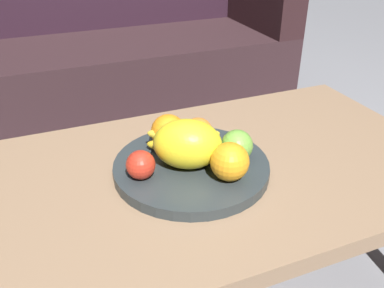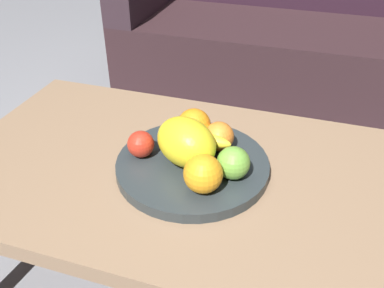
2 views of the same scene
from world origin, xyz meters
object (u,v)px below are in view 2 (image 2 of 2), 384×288
object	(u,v)px
orange_left	(203,174)
apple_front	(141,144)
orange_front	(194,125)
fruit_bowl	(192,166)
melon_large_front	(186,142)
banana_bunch	(196,141)
coffee_table	(201,186)
orange_right	(219,136)
apple_left	(233,163)
couch	(298,39)

from	to	relation	value
orange_left	apple_front	distance (m)	0.19
orange_front	fruit_bowl	bearing A→B (deg)	-75.12
melon_large_front	banana_bunch	bearing A→B (deg)	80.77
coffee_table	orange_front	world-z (taller)	orange_front
coffee_table	banana_bunch	xyz separation A→B (m)	(-0.03, 0.04, 0.10)
melon_large_front	orange_right	xyz separation A→B (m)	(0.06, 0.07, -0.02)
melon_large_front	fruit_bowl	bearing A→B (deg)	16.64
coffee_table	apple_left	distance (m)	0.13
apple_left	banana_bunch	bearing A→B (deg)	148.31
coffee_table	orange_left	size ratio (longest dim) A/B	14.58
banana_bunch	melon_large_front	bearing A→B (deg)	-99.23
apple_left	orange_right	bearing A→B (deg)	121.10
coffee_table	orange_front	xyz separation A→B (m)	(-0.05, 0.09, 0.11)
fruit_bowl	orange_left	xyz separation A→B (m)	(0.05, -0.08, 0.05)
orange_left	orange_right	xyz separation A→B (m)	(-0.01, 0.15, -0.01)
couch	melon_large_front	size ratio (longest dim) A/B	11.33
fruit_bowl	apple_left	world-z (taller)	apple_left
apple_front	banana_bunch	bearing A→B (deg)	24.47
fruit_bowl	melon_large_front	distance (m)	0.07
couch	banana_bunch	world-z (taller)	couch
coffee_table	melon_large_front	size ratio (longest dim) A/B	8.00
coffee_table	melon_large_front	xyz separation A→B (m)	(-0.03, -0.01, 0.12)
couch	fruit_bowl	xyz separation A→B (m)	(-0.12, -1.33, 0.15)
apple_left	apple_front	bearing A→B (deg)	176.92
couch	orange_left	world-z (taller)	couch
orange_right	orange_left	bearing A→B (deg)	-87.58
coffee_table	apple_front	distance (m)	0.18
couch	apple_front	distance (m)	1.38
coffee_table	couch	xyz separation A→B (m)	(0.10, 1.33, -0.09)
apple_left	couch	bearing A→B (deg)	88.99
apple_left	banana_bunch	size ratio (longest dim) A/B	0.43
orange_front	orange_left	world-z (taller)	same
melon_large_front	orange_front	world-z (taller)	melon_large_front
fruit_bowl	banana_bunch	xyz separation A→B (m)	(-0.00, 0.04, 0.04)
orange_front	orange_right	size ratio (longest dim) A/B	1.17
melon_large_front	couch	bearing A→B (deg)	84.20
orange_left	apple_left	xyz separation A→B (m)	(0.05, 0.06, -0.01)
orange_front	orange_left	xyz separation A→B (m)	(0.07, -0.17, -0.00)
banana_bunch	apple_left	bearing A→B (deg)	-31.69
coffee_table	apple_front	world-z (taller)	apple_front
melon_large_front	orange_front	bearing A→B (deg)	97.10
couch	fruit_bowl	world-z (taller)	couch
melon_large_front	orange_left	size ratio (longest dim) A/B	1.82
apple_front	melon_large_front	bearing A→B (deg)	3.49
melon_large_front	apple_front	world-z (taller)	melon_large_front
melon_large_front	orange_right	world-z (taller)	melon_large_front
couch	orange_left	size ratio (longest dim) A/B	20.64
couch	banana_bunch	xyz separation A→B (m)	(-0.13, -1.29, 0.19)
fruit_bowl	orange_front	distance (m)	0.11
orange_front	apple_left	size ratio (longest dim) A/B	1.14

